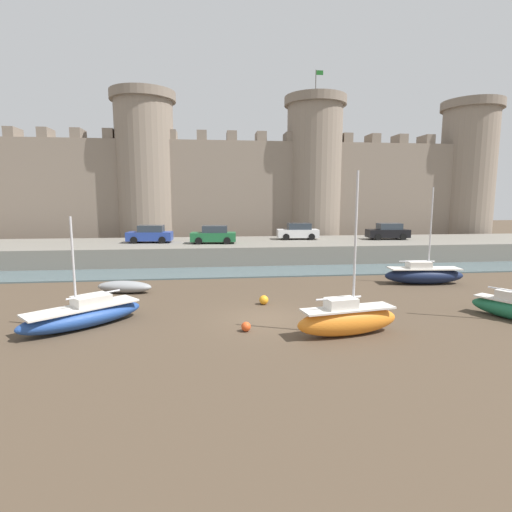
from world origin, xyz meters
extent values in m
plane|color=#4C3D2D|center=(0.00, 0.00, 0.00)|extent=(160.00, 160.00, 0.00)
cube|color=slate|center=(0.00, 12.27, 0.05)|extent=(80.00, 4.50, 0.10)
cube|color=slate|center=(0.00, 19.52, 0.84)|extent=(70.95, 10.00, 1.68)
cube|color=gray|center=(0.00, 29.08, 6.11)|extent=(58.95, 2.80, 12.22)
cylinder|color=gray|center=(-9.82, 29.08, 8.23)|extent=(6.45, 6.45, 16.46)
cylinder|color=#796B5D|center=(-9.82, 29.08, 16.96)|extent=(7.22, 7.22, 1.00)
cylinder|color=gray|center=(9.82, 29.08, 8.23)|extent=(6.45, 6.45, 16.46)
cylinder|color=#796B5D|center=(9.82, 29.08, 16.96)|extent=(7.22, 7.22, 1.00)
cylinder|color=#4C4742|center=(9.82, 29.08, 18.96)|extent=(0.10, 0.10, 3.00)
cube|color=#19591E|center=(10.27, 29.08, 20.16)|extent=(0.80, 0.04, 0.50)
cylinder|color=gray|center=(29.47, 29.08, 8.23)|extent=(6.45, 6.45, 16.46)
cylinder|color=#796B5D|center=(29.47, 29.08, 16.96)|extent=(7.22, 7.22, 1.00)
cube|color=gray|center=(-23.73, 29.08, 12.77)|extent=(1.10, 2.52, 1.10)
cube|color=gray|center=(-20.34, 29.08, 12.77)|extent=(1.10, 2.52, 1.10)
cube|color=gray|center=(-16.95, 29.08, 12.77)|extent=(1.10, 2.52, 1.10)
cube|color=gray|center=(-13.56, 29.08, 12.77)|extent=(1.10, 2.52, 1.10)
cube|color=gray|center=(-6.78, 29.08, 12.77)|extent=(1.10, 2.52, 1.10)
cube|color=gray|center=(-3.39, 29.08, 12.77)|extent=(1.10, 2.52, 1.10)
cube|color=gray|center=(0.00, 29.08, 12.77)|extent=(1.10, 2.52, 1.10)
cube|color=gray|center=(3.39, 29.08, 12.77)|extent=(1.10, 2.52, 1.10)
cube|color=gray|center=(6.78, 29.08, 12.77)|extent=(1.10, 2.52, 1.10)
cube|color=gray|center=(13.56, 29.08, 12.77)|extent=(1.10, 2.52, 1.10)
cube|color=gray|center=(16.95, 29.08, 12.77)|extent=(1.10, 2.52, 1.10)
cube|color=gray|center=(20.34, 29.08, 12.77)|extent=(1.10, 2.52, 1.10)
cube|color=gray|center=(23.73, 29.08, 12.77)|extent=(1.10, 2.52, 1.10)
ellipsoid|color=#234793|center=(-8.39, -0.24, 0.48)|extent=(5.30, 4.77, 0.96)
cube|color=silver|center=(-8.39, -0.24, 0.92)|extent=(4.63, 4.16, 0.08)
cube|color=silver|center=(-8.07, 0.02, 1.18)|extent=(1.86, 1.79, 0.44)
cylinder|color=silver|center=(-8.61, -0.42, 2.98)|extent=(0.10, 0.10, 4.04)
cylinder|color=silver|center=(-7.96, 0.11, 1.41)|extent=(1.98, 1.65, 0.08)
ellipsoid|color=orange|center=(3.11, -2.62, 0.60)|extent=(4.75, 1.99, 1.19)
cube|color=silver|center=(3.11, -2.62, 1.15)|extent=(4.18, 1.72, 0.08)
cube|color=silver|center=(2.77, -2.68, 1.41)|extent=(1.41, 0.99, 0.44)
cylinder|color=silver|center=(3.33, -2.58, 4.04)|extent=(0.10, 0.10, 5.69)
cylinder|color=silver|center=(2.65, -2.70, 1.64)|extent=(2.06, 0.46, 0.08)
cube|color=silver|center=(11.66, -1.23, 1.14)|extent=(1.11, 1.34, 0.44)
cylinder|color=silver|center=(11.62, -1.13, 1.37)|extent=(0.92, 1.71, 0.08)
ellipsoid|color=#141E3D|center=(11.77, 6.74, 0.55)|extent=(5.48, 1.95, 1.10)
cube|color=silver|center=(11.77, 6.74, 1.06)|extent=(4.82, 1.67, 0.08)
cube|color=silver|center=(11.37, 6.77, 1.32)|extent=(1.58, 1.09, 0.44)
cylinder|color=silver|center=(12.03, 6.71, 3.80)|extent=(0.10, 0.10, 5.40)
cylinder|color=silver|center=(11.23, 6.78, 1.55)|extent=(2.41, 0.29, 0.08)
ellipsoid|color=gray|center=(-7.93, 6.38, 0.37)|extent=(3.58, 1.81, 0.74)
ellipsoid|color=silver|center=(-7.93, 6.38, 0.43)|extent=(2.92, 1.44, 0.41)
cube|color=beige|center=(-7.68, 6.33, 0.47)|extent=(0.40, 0.96, 0.06)
cube|color=beige|center=(-9.24, 6.67, 0.45)|extent=(0.40, 0.65, 0.08)
sphere|color=orange|center=(0.23, 2.68, 0.25)|extent=(0.51, 0.51, 0.51)
sphere|color=#E04C1E|center=(-1.15, -1.67, 0.21)|extent=(0.42, 0.42, 0.42)
cube|color=#1E6638|center=(-2.35, 18.18, 2.28)|extent=(4.19, 1.94, 0.80)
cube|color=#2D3842|center=(-2.20, 18.17, 2.98)|extent=(2.34, 1.63, 0.64)
cylinder|color=black|center=(-3.67, 17.41, 2.00)|extent=(0.65, 0.22, 0.64)
cylinder|color=black|center=(-3.57, 19.11, 2.00)|extent=(0.65, 0.22, 0.64)
cylinder|color=black|center=(-1.14, 17.26, 2.00)|extent=(0.65, 0.22, 0.64)
cylinder|color=black|center=(-1.04, 18.96, 2.00)|extent=(0.65, 0.22, 0.64)
cube|color=silver|center=(6.12, 20.90, 2.28)|extent=(4.19, 1.94, 0.80)
cube|color=#2D3842|center=(6.27, 20.89, 2.98)|extent=(2.34, 1.63, 0.64)
cylinder|color=black|center=(4.80, 20.12, 2.00)|extent=(0.65, 0.22, 0.64)
cylinder|color=black|center=(4.90, 21.82, 2.00)|extent=(0.65, 0.22, 0.64)
cylinder|color=black|center=(7.34, 19.97, 2.00)|extent=(0.65, 0.22, 0.64)
cylinder|color=black|center=(7.44, 21.67, 2.00)|extent=(0.65, 0.22, 0.64)
cube|color=#263F99|center=(-8.23, 19.48, 2.28)|extent=(4.19, 1.94, 0.80)
cube|color=#2D3842|center=(-8.08, 19.47, 2.98)|extent=(2.34, 1.63, 0.64)
cylinder|color=black|center=(-9.55, 18.71, 2.00)|extent=(0.65, 0.22, 0.64)
cylinder|color=black|center=(-9.45, 20.41, 2.00)|extent=(0.65, 0.22, 0.64)
cylinder|color=black|center=(-7.01, 18.56, 2.00)|extent=(0.65, 0.22, 0.64)
cylinder|color=black|center=(-6.91, 20.26, 2.00)|extent=(0.65, 0.22, 0.64)
cube|color=black|center=(15.10, 19.81, 2.28)|extent=(4.19, 1.94, 0.80)
cube|color=#2D3842|center=(15.25, 19.80, 2.98)|extent=(2.34, 1.63, 0.64)
cylinder|color=black|center=(13.78, 19.04, 2.00)|extent=(0.65, 0.22, 0.64)
cylinder|color=black|center=(13.88, 20.74, 2.00)|extent=(0.65, 0.22, 0.64)
cylinder|color=black|center=(16.32, 18.89, 2.00)|extent=(0.65, 0.22, 0.64)
cylinder|color=black|center=(16.42, 20.58, 2.00)|extent=(0.65, 0.22, 0.64)
camera|label=1|loc=(-2.64, -18.41, 5.77)|focal=28.00mm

